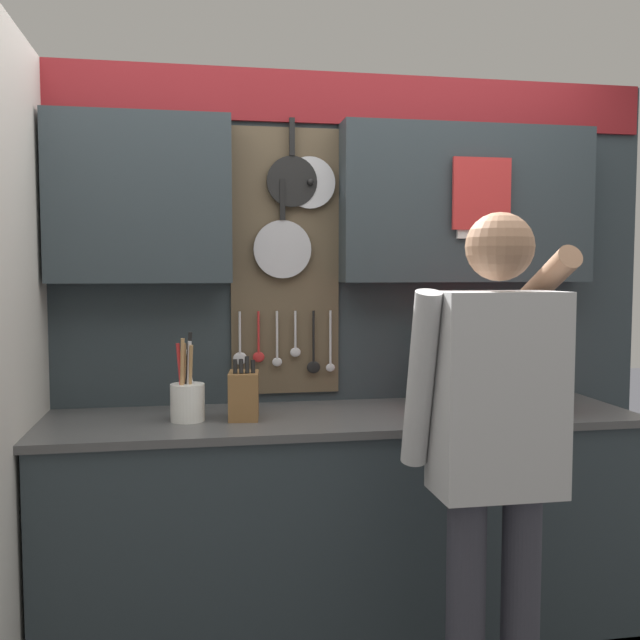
{
  "coord_description": "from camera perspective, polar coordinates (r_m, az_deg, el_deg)",
  "views": [
    {
      "loc": [
        -0.57,
        -2.69,
        1.51
      ],
      "look_at": [
        -0.06,
        0.2,
        1.29
      ],
      "focal_mm": 40.0,
      "sensor_mm": 36.0,
      "label": 1
    }
  ],
  "objects": [
    {
      "name": "microwave",
      "position": [
        2.94,
        13.57,
        -4.07
      ],
      "size": [
        0.47,
        0.36,
        0.31
      ],
      "color": "red",
      "rests_on": "base_cabinet_counter"
    },
    {
      "name": "back_wall_unit",
      "position": [
        3.02,
        1.14,
        2.96
      ],
      "size": [
        2.86,
        0.23,
        2.32
      ],
      "color": "#2D383D",
      "rests_on": "ground_plane"
    },
    {
      "name": "base_cabinet_counter",
      "position": [
        2.93,
        1.84,
        -16.61
      ],
      "size": [
        2.29,
        0.62,
        0.94
      ],
      "color": "#2D383D",
      "rests_on": "ground_plane"
    },
    {
      "name": "utensil_crock",
      "position": [
        2.71,
        -10.56,
        -6.21
      ],
      "size": [
        0.13,
        0.13,
        0.33
      ],
      "color": "white",
      "rests_on": "base_cabinet_counter"
    },
    {
      "name": "knife_block",
      "position": [
        2.71,
        -6.12,
        -5.98
      ],
      "size": [
        0.13,
        0.16,
        0.24
      ],
      "color": "brown",
      "rests_on": "base_cabinet_counter"
    },
    {
      "name": "person",
      "position": [
        2.26,
        13.81,
        -8.97
      ],
      "size": [
        0.54,
        0.62,
        1.67
      ],
      "color": "#383842",
      "rests_on": "ground_plane"
    }
  ]
}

